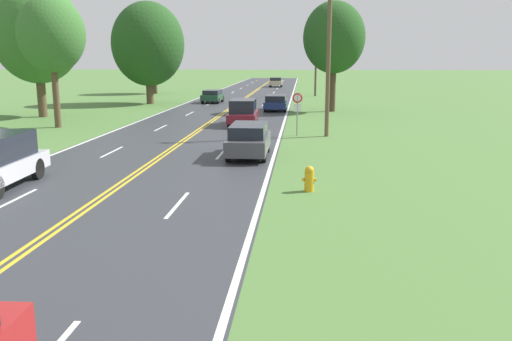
# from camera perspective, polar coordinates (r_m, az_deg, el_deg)

# --- Properties ---
(fire_hydrant) EXTENTS (0.48, 0.32, 0.87)m
(fire_hydrant) POSITION_cam_1_polar(r_m,az_deg,el_deg) (18.26, 5.62, -0.84)
(fire_hydrant) COLOR gold
(fire_hydrant) RESTS_ON ground
(traffic_sign) EXTENTS (0.60, 0.10, 2.46)m
(traffic_sign) POSITION_cam_1_polar(r_m,az_deg,el_deg) (31.13, 4.38, 7.05)
(traffic_sign) COLOR gray
(traffic_sign) RESTS_ON ground
(utility_pole_midground) EXTENTS (1.80, 0.24, 8.73)m
(utility_pole_midground) POSITION_cam_1_polar(r_m,az_deg,el_deg) (30.96, 7.65, 11.90)
(utility_pole_midground) COLOR brown
(utility_pole_midground) RESTS_ON ground
(utility_pole_far) EXTENTS (1.80, 0.24, 7.47)m
(utility_pole_far) POSITION_cam_1_polar(r_m,az_deg,el_deg) (64.01, 6.32, 11.27)
(utility_pole_far) COLOR brown
(utility_pole_far) RESTS_ON ground
(tree_left_verge) EXTENTS (5.04, 5.04, 8.91)m
(tree_left_verge) POSITION_cam_1_polar(r_m,az_deg,el_deg) (45.70, 8.22, 13.67)
(tree_left_verge) COLOR #473828
(tree_left_verge) RESTS_ON ground
(tree_behind_sign) EXTENTS (4.14, 4.14, 8.23)m
(tree_behind_sign) POSITION_cam_1_polar(r_m,az_deg,el_deg) (37.05, -20.73, 13.24)
(tree_behind_sign) COLOR brown
(tree_behind_sign) RESTS_ON ground
(tree_mid_treeline) EXTENTS (6.87, 6.87, 9.62)m
(tree_mid_treeline) POSITION_cam_1_polar(r_m,az_deg,el_deg) (53.77, -11.30, 12.91)
(tree_mid_treeline) COLOR brown
(tree_mid_treeline) RESTS_ON ground
(tree_right_cluster) EXTENTS (6.48, 6.48, 9.95)m
(tree_right_cluster) POSITION_cam_1_polar(r_m,az_deg,el_deg) (44.14, -22.10, 13.30)
(tree_right_cluster) COLOR brown
(tree_right_cluster) RESTS_ON ground
(tree_far_back) EXTENTS (5.17, 5.17, 7.86)m
(tree_far_back) POSITION_cam_1_polar(r_m,az_deg,el_deg) (68.98, -10.69, 12.00)
(tree_far_back) COLOR #473828
(tree_far_back) RESTS_ON ground
(car_dark_grey_hatchback_mid_near) EXTENTS (1.76, 4.11, 1.49)m
(car_dark_grey_hatchback_mid_near) POSITION_cam_1_polar(r_m,az_deg,el_deg) (24.43, -0.78, 3.29)
(car_dark_grey_hatchback_mid_near) COLOR black
(car_dark_grey_hatchback_mid_near) RESTS_ON ground
(car_maroon_van_mid_far) EXTENTS (1.91, 4.29, 1.72)m
(car_maroon_van_mid_far) POSITION_cam_1_polar(r_m,az_deg,el_deg) (35.96, -1.36, 6.20)
(car_maroon_van_mid_far) COLOR black
(car_maroon_van_mid_far) RESTS_ON ground
(car_dark_blue_hatchback_receding) EXTENTS (1.89, 3.99, 1.31)m
(car_dark_blue_hatchback_receding) POSITION_cam_1_polar(r_m,az_deg,el_deg) (46.06, 2.12, 7.19)
(car_dark_blue_hatchback_receding) COLOR black
(car_dark_blue_hatchback_receding) RESTS_ON ground
(car_dark_green_hatchback_distant) EXTENTS (1.90, 3.57, 1.27)m
(car_dark_green_hatchback_distant) POSITION_cam_1_polar(r_m,az_deg,el_deg) (54.22, -4.59, 7.85)
(car_dark_green_hatchback_distant) COLOR black
(car_dark_green_hatchback_distant) RESTS_ON ground
(car_champagne_hatchback_horizon) EXTENTS (1.88, 3.62, 1.43)m
(car_champagne_hatchback_horizon) POSITION_cam_1_polar(r_m,az_deg,el_deg) (83.63, 2.11, 9.32)
(car_champagne_hatchback_horizon) COLOR black
(car_champagne_hatchback_horizon) RESTS_ON ground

